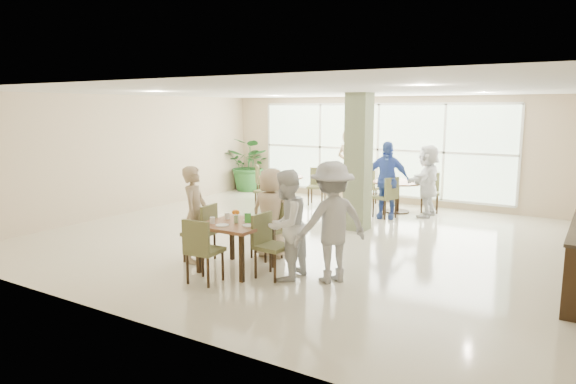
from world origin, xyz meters
The scene contains 19 objects.
ground centered at (0.00, 0.00, 0.00)m, with size 10.00×10.00×0.00m, color beige.
room_shell centered at (0.00, 0.00, 1.70)m, with size 10.00×10.00×10.00m.
window_bank centered at (-0.50, 4.46, 1.40)m, with size 7.00×0.04×7.00m.
column centered at (0.40, 1.20, 1.40)m, with size 0.45×0.45×2.80m, color #6C7551.
main_table centered at (-0.05, -2.31, 0.66)m, with size 0.97×0.97×0.75m.
round_table_left centered at (-2.42, 2.67, 0.58)m, with size 1.15×1.15×0.75m.
round_table_right centered at (0.48, 3.35, 0.59)m, with size 1.19×1.19×0.75m.
chairs_main_table centered at (-0.09, -2.27, 0.47)m, with size 1.99×1.98×0.95m.
chairs_table_left centered at (-2.41, 2.71, 0.47)m, with size 2.19×1.83×0.95m.
chairs_table_right centered at (0.43, 3.40, 0.47)m, with size 2.03×1.84×0.95m.
tabletop_clutter centered at (-0.05, -2.30, 0.81)m, with size 0.72×0.70×0.21m.
potted_plant centered at (-4.45, 4.09, 0.80)m, with size 1.44×1.44×1.60m, color #255D25.
teen_left centered at (-0.91, -2.28, 0.79)m, with size 0.58×0.38×1.58m, color tan.
teen_far centered at (0.00, -1.42, 0.76)m, with size 0.74×0.40×1.52m, color tan.
teen_right centered at (0.81, -2.24, 0.81)m, with size 0.79×0.61×1.62m, color white.
teen_standing centered at (1.43, -1.98, 0.88)m, with size 1.13×0.65×1.76m, color #A5A6A8.
adult_a centered at (0.49, 2.57, 0.88)m, with size 1.03×0.59×1.76m, color #3C5AB4.
adult_b centered at (1.24, 3.24, 0.84)m, with size 1.55×0.67×1.67m, color white.
adult_standing centered at (-1.09, 3.90, 0.97)m, with size 0.71×0.46×1.94m, color tan.
Camera 1 is at (4.70, -8.42, 2.49)m, focal length 32.00 mm.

